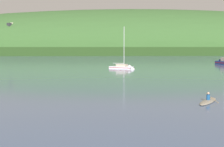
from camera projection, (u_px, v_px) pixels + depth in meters
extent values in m
cube|color=#27431B|center=(117.00, 51.00, 202.05)|extent=(551.01, 108.49, 4.78)
ellipsoid|color=#38602D|center=(144.00, 53.00, 230.09)|extent=(443.03, 123.39, 64.30)
sphere|color=#56703D|center=(121.00, 41.00, 188.69)|extent=(11.02, 11.02, 11.02)
cube|color=#4C4C51|center=(13.00, 53.00, 193.10)|extent=(5.51, 5.51, 2.00)
cylinder|color=#BCB293|center=(12.00, 37.00, 192.24)|extent=(1.79, 1.79, 17.94)
cylinder|color=#BCB293|center=(18.00, 25.00, 195.09)|extent=(7.21, 9.47, 0.99)
cube|color=#333338|center=(9.00, 25.00, 190.01)|extent=(3.06, 2.89, 2.15)
cube|color=white|center=(121.00, 68.00, 69.03)|extent=(5.62, 4.24, 0.91)
cone|color=white|center=(132.00, 69.00, 67.68)|extent=(2.04, 2.20, 1.76)
cube|color=maroon|center=(121.00, 68.00, 69.01)|extent=(5.63, 4.25, 0.11)
cube|color=#BCB299|center=(122.00, 65.00, 68.90)|extent=(2.73, 2.28, 0.54)
cylinder|color=silver|center=(124.00, 47.00, 68.27)|extent=(0.13, 0.13, 8.81)
cylinder|color=silver|center=(118.00, 63.00, 69.30)|extent=(2.53, 1.47, 0.10)
cone|color=navy|center=(219.00, 63.00, 88.31)|extent=(3.19, 2.63, 2.78)
ellipsoid|color=gray|center=(208.00, 101.00, 27.61)|extent=(3.01, 4.22, 0.30)
cylinder|color=navy|center=(208.00, 98.00, 27.58)|extent=(0.44, 0.44, 0.55)
sphere|color=tan|center=(208.00, 93.00, 27.54)|extent=(0.22, 0.22, 0.22)
cylinder|color=olive|center=(213.00, 99.00, 27.46)|extent=(1.09, 0.67, 0.89)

